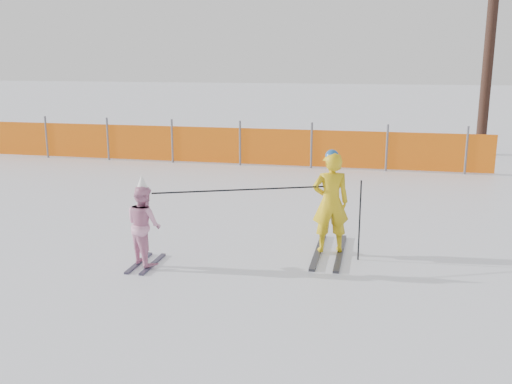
% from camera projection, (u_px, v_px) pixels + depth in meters
% --- Properties ---
extents(ground, '(120.00, 120.00, 0.00)m').
position_uv_depth(ground, '(249.00, 267.00, 8.24)').
color(ground, white).
rests_on(ground, ground).
extents(adult, '(0.64, 1.69, 1.62)m').
position_uv_depth(adult, '(331.00, 203.00, 8.63)').
color(adult, black).
rests_on(adult, ground).
extents(child, '(0.71, 0.86, 1.34)m').
position_uv_depth(child, '(144.00, 224.00, 8.20)').
color(child, black).
rests_on(child, ground).
extents(ski_poles, '(2.93, 0.99, 1.22)m').
position_uv_depth(ski_poles, '(279.00, 200.00, 8.35)').
color(ski_poles, black).
rests_on(ski_poles, ground).
extents(safety_fence, '(14.76, 0.06, 1.25)m').
position_uv_depth(safety_fence, '(217.00, 145.00, 16.05)').
color(safety_fence, '#595960').
rests_on(safety_fence, ground).
extents(tree_trunks, '(1.75, 0.59, 5.81)m').
position_uv_depth(tree_trunks, '(509.00, 60.00, 16.95)').
color(tree_trunks, '#311D16').
rests_on(tree_trunks, ground).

